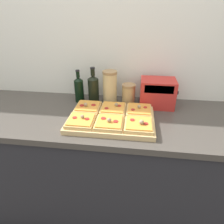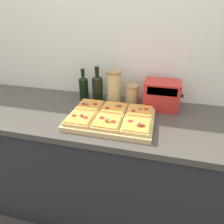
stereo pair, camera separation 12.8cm
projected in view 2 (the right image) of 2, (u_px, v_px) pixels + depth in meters
name	position (u px, v px, depth m)	size (l,w,h in m)	color
wall_back	(115.00, 54.00, 1.50)	(6.00, 0.06, 2.50)	silver
kitchen_counter	(104.00, 165.00, 1.58)	(2.63, 0.67, 0.92)	#232328
cutting_board	(111.00, 119.00, 1.27)	(0.53, 0.38, 0.03)	tan
pizza_slice_back_left	(90.00, 106.00, 1.37)	(0.16, 0.17, 0.05)	tan
pizza_slice_back_center	(114.00, 109.00, 1.33)	(0.16, 0.17, 0.05)	tan
pizza_slice_back_right	(140.00, 112.00, 1.29)	(0.16, 0.17, 0.05)	tan
pizza_slice_front_left	(80.00, 119.00, 1.21)	(0.16, 0.17, 0.05)	tan
pizza_slice_front_center	(107.00, 122.00, 1.18)	(0.16, 0.17, 0.05)	tan
pizza_slice_front_right	(136.00, 126.00, 1.14)	(0.16, 0.17, 0.06)	tan
olive_oil_bottle	(84.00, 88.00, 1.51)	(0.07, 0.07, 0.25)	black
wine_bottle	(98.00, 88.00, 1.49)	(0.08, 0.08, 0.27)	black
grain_jar_tall	(114.00, 88.00, 1.45)	(0.10, 0.10, 0.25)	tan
grain_jar_short	(132.00, 95.00, 1.45)	(0.10, 0.10, 0.15)	tan
toaster_oven	(161.00, 95.00, 1.39)	(0.27, 0.17, 0.20)	red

